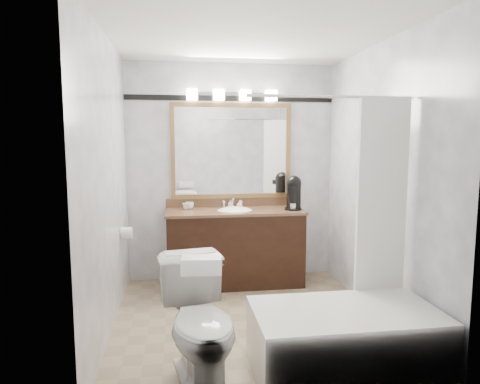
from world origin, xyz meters
The scene contains 15 objects.
room centered at (0.00, 0.00, 1.25)m, with size 2.42×2.62×2.52m.
vanity centered at (0.00, 1.02, 0.44)m, with size 1.53×0.58×0.97m.
mirror centered at (0.00, 1.28, 1.50)m, with size 1.40×0.04×1.10m.
vanity_light_bar centered at (0.00, 1.23, 2.13)m, with size 1.02×0.14×0.12m.
accent_stripe centered at (0.00, 1.29, 2.10)m, with size 2.40×0.01×0.06m, color black.
bathtub centered at (0.55, -0.90, 0.28)m, with size 1.30×0.75×1.96m.
tp_roll centered at (-1.14, 0.66, 0.70)m, with size 0.12×0.12×0.11m, color white.
toilet centered at (-0.49, -0.92, 0.41)m, with size 0.46×0.81×0.82m, color white.
tissue_box centered at (-0.49, -1.12, 0.87)m, with size 0.24×0.13×0.10m, color white.
coffee_maker centered at (0.67, 0.99, 1.05)m, with size 0.21×0.24×0.38m.
cup_left centered at (-0.50, 1.17, 0.89)m, with size 0.10×0.10×0.08m, color white.
cup_right centered at (-0.54, 1.15, 0.89)m, with size 0.08×0.08×0.07m, color white.
soap_bottle_a centered at (-0.03, 1.15, 0.90)m, with size 0.04×0.04×0.09m, color white.
soap_bottle_b centered at (0.08, 1.15, 0.89)m, with size 0.07×0.07×0.09m, color white.
soap_bar centered at (-0.02, 1.13, 0.86)m, with size 0.08×0.05×0.03m, color beige.
Camera 1 is at (-0.62, -3.65, 1.63)m, focal length 32.00 mm.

